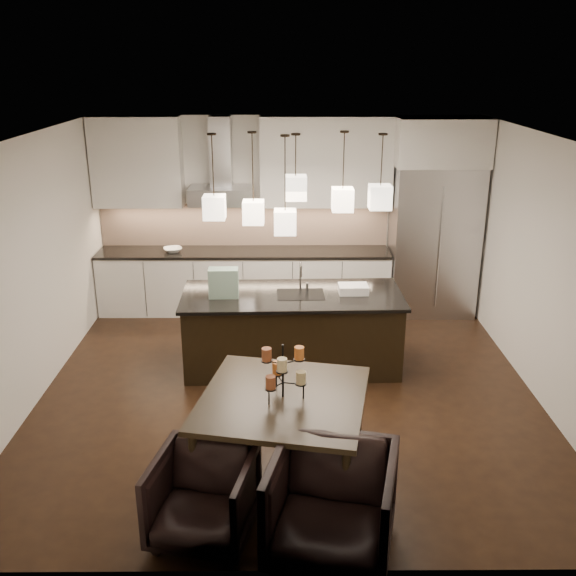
{
  "coord_description": "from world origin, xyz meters",
  "views": [
    {
      "loc": [
        -0.04,
        -6.48,
        3.56
      ],
      "look_at": [
        0.0,
        0.2,
        1.15
      ],
      "focal_mm": 40.0,
      "sensor_mm": 36.0,
      "label": 1
    }
  ],
  "objects_px": {
    "island_body": "(292,332)",
    "dining_table": "(283,438)",
    "armchair_left": "(203,497)",
    "refrigerator": "(433,241)",
    "armchair_right": "(331,506)"
  },
  "relations": [
    {
      "from": "refrigerator",
      "to": "dining_table",
      "type": "relative_size",
      "value": 1.56
    },
    {
      "from": "armchair_left",
      "to": "island_body",
      "type": "bearing_deg",
      "value": 88.11
    },
    {
      "from": "dining_table",
      "to": "armchair_left",
      "type": "distance_m",
      "value": 0.95
    },
    {
      "from": "dining_table",
      "to": "armchair_right",
      "type": "bearing_deg",
      "value": -57.35
    },
    {
      "from": "dining_table",
      "to": "armchair_right",
      "type": "distance_m",
      "value": 0.98
    },
    {
      "from": "island_body",
      "to": "armchair_left",
      "type": "relative_size",
      "value": 3.26
    },
    {
      "from": "refrigerator",
      "to": "armchair_left",
      "type": "relative_size",
      "value": 2.78
    },
    {
      "from": "island_body",
      "to": "dining_table",
      "type": "height_order",
      "value": "island_body"
    },
    {
      "from": "refrigerator",
      "to": "armchair_left",
      "type": "distance_m",
      "value": 5.54
    },
    {
      "from": "armchair_left",
      "to": "refrigerator",
      "type": "bearing_deg",
      "value": 71.54
    },
    {
      "from": "refrigerator",
      "to": "armchair_right",
      "type": "xyz_separation_m",
      "value": [
        -1.8,
        -4.94,
        -0.65
      ]
    },
    {
      "from": "armchair_left",
      "to": "armchair_right",
      "type": "relative_size",
      "value": 0.83
    },
    {
      "from": "armchair_right",
      "to": "armchair_left",
      "type": "bearing_deg",
      "value": -177.53
    },
    {
      "from": "armchair_left",
      "to": "dining_table",
      "type": "bearing_deg",
      "value": 61.23
    },
    {
      "from": "refrigerator",
      "to": "dining_table",
      "type": "bearing_deg",
      "value": -118.2
    }
  ]
}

